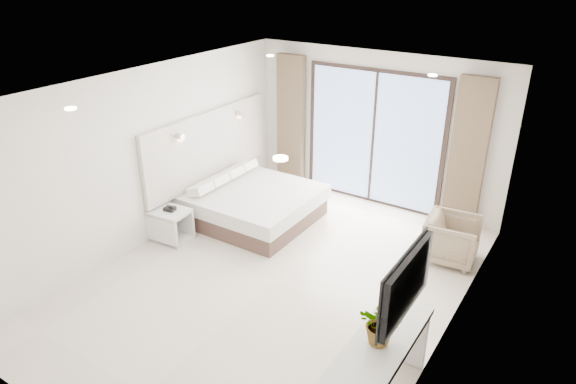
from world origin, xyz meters
name	(u,v)px	position (x,y,z in m)	size (l,w,h in m)	color
ground	(276,280)	(0.00, 0.00, 0.00)	(6.20, 6.20, 0.00)	beige
room_shell	(297,153)	(-0.20, 0.86, 1.58)	(4.62, 6.22, 2.72)	silver
bed	(253,204)	(-1.34, 1.30, 0.29)	(1.93, 1.84, 0.68)	brown
nightstand	(171,225)	(-2.01, 0.03, 0.26)	(0.60, 0.51, 0.51)	silver
phone	(170,209)	(-2.01, 0.05, 0.55)	(0.17, 0.13, 0.06)	black
console_desk	(377,362)	(2.04, -1.27, 0.57)	(0.53, 1.68, 0.77)	silver
plant	(382,328)	(2.04, -1.22, 0.94)	(0.40, 0.45, 0.35)	#33662D
armchair	(452,237)	(1.85, 1.86, 0.38)	(0.73, 0.68, 0.75)	#8F825E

